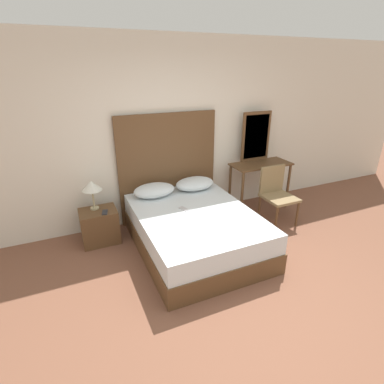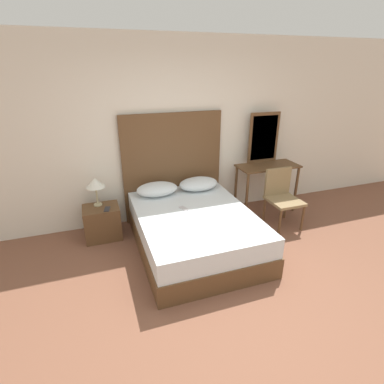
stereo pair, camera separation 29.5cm
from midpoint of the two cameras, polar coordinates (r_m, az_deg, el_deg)
ground_plane at (r=3.29m, az=11.62°, el=-21.49°), size 16.00×16.00×0.00m
wall_back at (r=4.57m, az=-1.87°, el=11.20°), size 10.00×0.06×2.70m
bed at (r=4.01m, az=2.58°, el=-7.33°), size 1.47×1.93×0.52m
headboard at (r=4.63m, az=-1.83°, el=4.67°), size 1.54×0.05×1.66m
pillow_left at (r=4.37m, az=-4.74°, el=0.53°), size 0.60×0.39×0.19m
pillow_right at (r=4.56m, az=3.10°, el=1.55°), size 0.60×0.39×0.19m
phone_on_bed at (r=3.97m, az=0.57°, el=-3.21°), size 0.11×0.16×0.01m
nightstand at (r=4.39m, az=-14.86°, el=-5.65°), size 0.49×0.39×0.47m
table_lamp at (r=4.23m, az=-16.07°, el=1.54°), size 0.26×0.26×0.40m
phone_on_nightstand at (r=4.19m, az=-13.95°, el=-3.20°), size 0.10×0.16×0.01m
vanity_desk at (r=5.07m, az=15.76°, el=3.29°), size 1.00×0.46×0.80m
vanity_mirror at (r=5.08m, az=15.16°, el=9.92°), size 0.53×0.03×0.81m
chair at (r=4.74m, az=18.42°, el=-0.47°), size 0.45×0.48×0.87m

